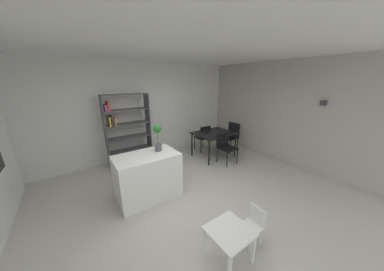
# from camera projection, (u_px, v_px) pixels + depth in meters

# --- Properties ---
(ground_plane) EXTENTS (9.27, 9.27, 0.00)m
(ground_plane) POSITION_uv_depth(u_px,v_px,m) (184.00, 201.00, 3.43)
(ground_plane) COLOR beige
(ceiling_slab) EXTENTS (6.74, 5.40, 0.06)m
(ceiling_slab) POSITION_uv_depth(u_px,v_px,m) (182.00, 41.00, 2.58)
(ceiling_slab) COLOR white
(ceiling_slab) RESTS_ON ground_plane
(back_partition) EXTENTS (6.74, 0.06, 2.80)m
(back_partition) POSITION_uv_depth(u_px,v_px,m) (134.00, 112.00, 5.09)
(back_partition) COLOR silver
(back_partition) RESTS_ON ground_plane
(right_partition_gray) EXTENTS (0.06, 5.40, 2.80)m
(right_partition_gray) POSITION_uv_depth(u_px,v_px,m) (284.00, 113.00, 4.85)
(right_partition_gray) COLOR #B2ADA3
(right_partition_gray) RESTS_ON ground_plane
(kitchen_island) EXTENTS (1.20, 0.71, 0.91)m
(kitchen_island) POSITION_uv_depth(u_px,v_px,m) (148.00, 176.00, 3.47)
(kitchen_island) COLOR white
(kitchen_island) RESTS_ON ground_plane
(potted_plant_on_island) EXTENTS (0.16, 0.16, 0.54)m
(potted_plant_on_island) POSITION_uv_depth(u_px,v_px,m) (158.00, 136.00, 3.45)
(potted_plant_on_island) COLOR #4C4C51
(potted_plant_on_island) RESTS_ON kitchen_island
(open_bookshelf) EXTENTS (1.17, 0.36, 1.95)m
(open_bookshelf) POSITION_uv_depth(u_px,v_px,m) (126.00, 128.00, 4.71)
(open_bookshelf) COLOR #4C4C51
(open_bookshelf) RESTS_ON ground_plane
(child_table) EXTENTS (0.52, 0.51, 0.48)m
(child_table) POSITION_uv_depth(u_px,v_px,m) (229.00, 235.00, 2.21)
(child_table) COLOR white
(child_table) RESTS_ON ground_plane
(child_chair_right) EXTENTS (0.28, 0.28, 0.56)m
(child_chair_right) POSITION_uv_depth(u_px,v_px,m) (253.00, 224.00, 2.51)
(child_chair_right) COLOR white
(child_chair_right) RESTS_ON ground_plane
(dining_table) EXTENTS (1.18, 0.94, 0.76)m
(dining_table) POSITION_uv_depth(u_px,v_px,m) (214.00, 135.00, 5.31)
(dining_table) COLOR black
(dining_table) RESTS_ON ground_plane
(dining_chair_far) EXTENTS (0.41, 0.41, 0.87)m
(dining_chair_far) POSITION_uv_depth(u_px,v_px,m) (203.00, 136.00, 5.75)
(dining_chair_far) COLOR black
(dining_chair_far) RESTS_ON ground_plane
(dining_chair_window_side) EXTENTS (0.48, 0.48, 0.94)m
(dining_chair_window_side) POSITION_uv_depth(u_px,v_px,m) (232.00, 135.00, 5.81)
(dining_chair_window_side) COLOR black
(dining_chair_window_side) RESTS_ON ground_plane
(dining_chair_near) EXTENTS (0.47, 0.47, 0.86)m
(dining_chair_near) POSITION_uv_depth(u_px,v_px,m) (225.00, 145.00, 4.98)
(dining_chair_near) COLOR black
(dining_chair_near) RESTS_ON ground_plane
(wall_sconce_back) EXTENTS (0.11, 0.11, 0.11)m
(wall_sconce_back) POSITION_uv_depth(u_px,v_px,m) (323.00, 103.00, 4.00)
(wall_sconce_back) COLOR #333338
(wall_sconce_back) RESTS_ON ground_plane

